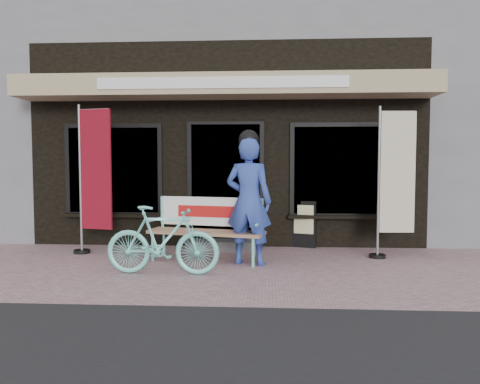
# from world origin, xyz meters

# --- Properties ---
(ground) EXTENTS (70.00, 70.00, 0.00)m
(ground) POSITION_xyz_m (0.00, 0.00, 0.00)
(ground) COLOR #AB8389
(ground) RESTS_ON ground
(storefront) EXTENTS (7.00, 6.77, 6.00)m
(storefront) POSITION_xyz_m (0.00, 4.96, 2.99)
(storefront) COLOR black
(storefront) RESTS_ON ground
(bench) EXTENTS (1.82, 0.82, 0.95)m
(bench) POSITION_xyz_m (-0.16, 0.80, 0.56)
(bench) COLOR #74E3D5
(bench) RESTS_ON ground
(person) EXTENTS (0.75, 0.58, 1.96)m
(person) POSITION_xyz_m (0.47, 0.56, 0.96)
(person) COLOR #2E45A0
(person) RESTS_ON ground
(bicycle) EXTENTS (1.54, 0.48, 0.91)m
(bicycle) POSITION_xyz_m (-0.65, -0.13, 0.46)
(bicycle) COLOR #74E3D5
(bicycle) RESTS_ON ground
(nobori_red) EXTENTS (0.72, 0.32, 2.42)m
(nobori_red) POSITION_xyz_m (-2.06, 1.17, 1.25)
(nobori_red) COLOR gray
(nobori_red) RESTS_ON ground
(nobori_cream) EXTENTS (0.69, 0.27, 2.35)m
(nobori_cream) POSITION_xyz_m (2.69, 1.14, 1.21)
(nobori_cream) COLOR gray
(nobori_cream) RESTS_ON ground
(menu_stand) EXTENTS (0.41, 0.21, 0.82)m
(menu_stand) POSITION_xyz_m (1.38, 1.96, 0.42)
(menu_stand) COLOR black
(menu_stand) RESTS_ON ground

